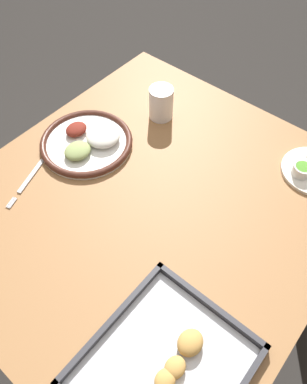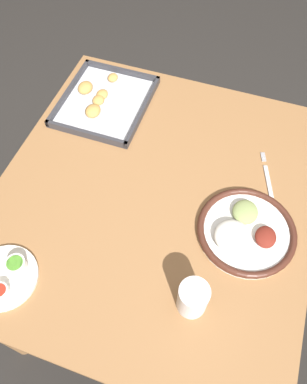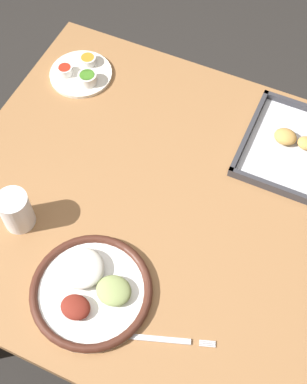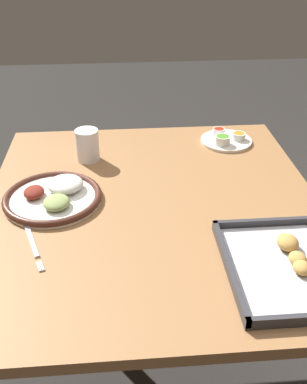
{
  "view_description": "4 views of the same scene",
  "coord_description": "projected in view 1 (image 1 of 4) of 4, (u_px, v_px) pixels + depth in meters",
  "views": [
    {
      "loc": [
        0.44,
        0.38,
        1.56
      ],
      "look_at": [
        -0.01,
        0.0,
        0.77
      ],
      "focal_mm": 35.0,
      "sensor_mm": 36.0,
      "label": 1
    },
    {
      "loc": [
        -0.55,
        -0.19,
        1.68
      ],
      "look_at": [
        -0.01,
        0.0,
        0.77
      ],
      "focal_mm": 35.0,
      "sensor_mm": 36.0,
      "label": 2
    },
    {
      "loc": [
        0.27,
        -0.61,
        1.88
      ],
      "look_at": [
        -0.01,
        0.0,
        0.77
      ],
      "focal_mm": 50.0,
      "sensor_mm": 36.0,
      "label": 3
    },
    {
      "loc": [
        1.04,
        -0.09,
        1.43
      ],
      "look_at": [
        -0.01,
        0.0,
        0.77
      ],
      "focal_mm": 42.0,
      "sensor_mm": 36.0,
      "label": 4
    }
  ],
  "objects": [
    {
      "name": "drinking_cup",
      "position": [
        161.0,
        103.0,
        1.16
      ],
      "size": [
        0.07,
        0.07,
        0.1
      ],
      "color": "white",
      "rests_on": "dining_table"
    },
    {
      "name": "dinner_plate",
      "position": [
        88.0,
        142.0,
        1.11
      ],
      "size": [
        0.28,
        0.28,
        0.05
      ],
      "color": "white",
      "rests_on": "dining_table"
    },
    {
      "name": "baking_tray",
      "position": [
        167.0,
        369.0,
        0.74
      ],
      "size": [
        0.33,
        0.29,
        0.04
      ],
      "color": "#333338",
      "rests_on": "dining_table"
    },
    {
      "name": "ground_plane",
      "position": [
        152.0,
        301.0,
        1.59
      ],
      "size": [
        8.0,
        8.0,
        0.0
      ],
      "primitive_type": "plane",
      "color": "#282623"
    },
    {
      "name": "fork",
      "position": [
        30.0,
        177.0,
        1.05
      ],
      "size": [
        0.19,
        0.08,
        0.0
      ],
      "rotation": [
        0.0,
        0.0,
        0.34
      ],
      "color": "silver",
      "rests_on": "dining_table"
    },
    {
      "name": "dining_table",
      "position": [
        151.0,
        223.0,
        1.09
      ],
      "size": [
        1.02,
        0.94,
        0.74
      ],
      "color": "olive",
      "rests_on": "ground_plane"
    }
  ]
}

